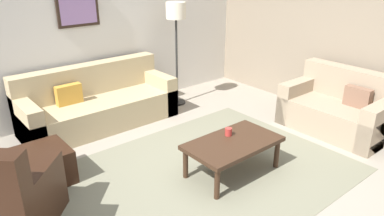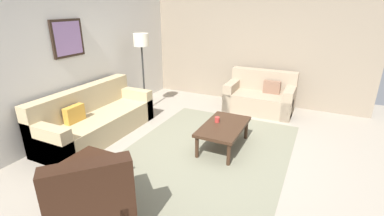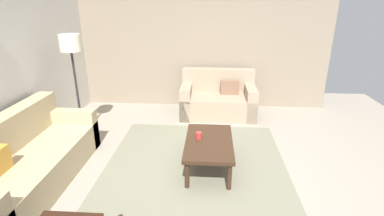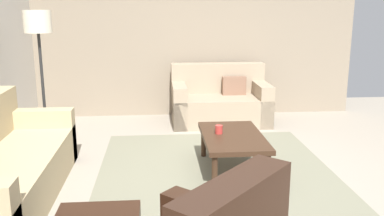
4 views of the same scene
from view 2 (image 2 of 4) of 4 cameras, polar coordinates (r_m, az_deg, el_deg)
ground_plane at (r=4.48m, az=2.45°, el=-9.81°), size 8.00×8.00×0.00m
rear_partition at (r=5.50m, az=-23.45°, el=9.90°), size 6.00×0.12×2.80m
stone_feature_panel at (r=6.78m, az=13.00°, el=12.80°), size 0.12×5.20×2.80m
area_rug at (r=4.48m, az=2.45°, el=-9.76°), size 3.57×2.53×0.01m
couch_main at (r=5.33m, az=-19.67°, el=-2.32°), size 2.26×0.87×0.88m
couch_loveseat at (r=6.43m, az=14.01°, el=2.21°), size 0.88×1.46×0.88m
armchair_leather at (r=3.20m, az=-19.80°, el=-18.65°), size 1.13×1.13×0.95m
ottoman at (r=3.94m, az=-20.25°, el=-12.47°), size 0.56×0.56×0.40m
coffee_table at (r=4.59m, az=6.57°, el=-4.11°), size 1.10×0.64×0.41m
cup at (r=4.64m, az=5.24°, el=-2.41°), size 0.08×0.08×0.09m
lamp_standing at (r=6.01m, az=-10.40°, el=12.12°), size 0.32×0.32×1.71m
framed_artwork at (r=5.30m, az=-24.36°, el=13.02°), size 0.63×0.04×0.63m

